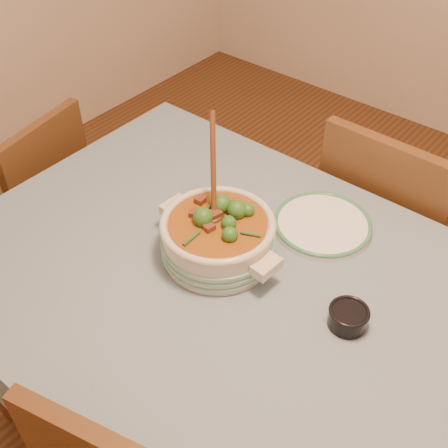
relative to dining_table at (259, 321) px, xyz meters
The scene contains 7 objects.
floor 0.66m from the dining_table, ahead, with size 4.50×4.50×0.00m, color #4A2715.
dining_table is the anchor object (origin of this frame).
stew_casserole 0.25m from the dining_table, 164.91° to the left, with size 0.37×0.31×0.35m.
white_plate 0.33m from the dining_table, 93.54° to the left, with size 0.31×0.31×0.02m.
condiment_bowl 0.24m from the dining_table, 17.18° to the left, with size 0.11×0.11×0.05m.
chair_far 0.72m from the dining_table, 87.95° to the left, with size 0.43×0.43×0.91m.
chair_left 1.11m from the dining_table, behind, with size 0.45×0.45×0.82m.
Camera 1 is at (0.50, -0.76, 1.81)m, focal length 45.00 mm.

